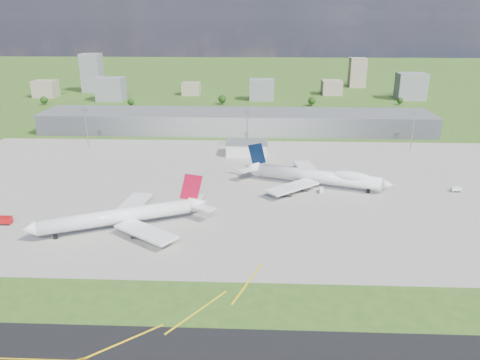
{
  "coord_description": "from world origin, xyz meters",
  "views": [
    {
      "loc": [
        18.15,
        -193.14,
        85.81
      ],
      "look_at": [
        8.91,
        24.37,
        9.0
      ],
      "focal_mm": 35.0,
      "sensor_mm": 36.0,
      "label": 1
    }
  ],
  "objects_px": {
    "crash_tender": "(4,221)",
    "airliner_red_twin": "(124,216)",
    "airliner_blue_quad": "(318,176)",
    "van_white_far": "(456,190)",
    "tug_yellow": "(154,214)",
    "van_white_near": "(321,191)"
  },
  "relations": [
    {
      "from": "airliner_blue_quad",
      "to": "van_white_far",
      "type": "bearing_deg",
      "value": 15.09
    },
    {
      "from": "crash_tender",
      "to": "airliner_red_twin",
      "type": "bearing_deg",
      "value": -1.96
    },
    {
      "from": "van_white_near",
      "to": "airliner_red_twin",
      "type": "bearing_deg",
      "value": 120.93
    },
    {
      "from": "airliner_blue_quad",
      "to": "van_white_far",
      "type": "height_order",
      "value": "airliner_blue_quad"
    },
    {
      "from": "airliner_blue_quad",
      "to": "van_white_near",
      "type": "height_order",
      "value": "airliner_blue_quad"
    },
    {
      "from": "tug_yellow",
      "to": "van_white_near",
      "type": "relative_size",
      "value": 0.97
    },
    {
      "from": "crash_tender",
      "to": "van_white_far",
      "type": "height_order",
      "value": "crash_tender"
    },
    {
      "from": "airliner_red_twin",
      "to": "van_white_far",
      "type": "xyz_separation_m",
      "value": [
        158.41,
        50.24,
        -4.37
      ]
    },
    {
      "from": "airliner_blue_quad",
      "to": "van_white_far",
      "type": "distance_m",
      "value": 70.66
    },
    {
      "from": "tug_yellow",
      "to": "airliner_blue_quad",
      "type": "bearing_deg",
      "value": -18.37
    },
    {
      "from": "airliner_red_twin",
      "to": "van_white_near",
      "type": "distance_m",
      "value": 100.26
    },
    {
      "from": "airliner_blue_quad",
      "to": "tug_yellow",
      "type": "relative_size",
      "value": 17.11
    },
    {
      "from": "crash_tender",
      "to": "tug_yellow",
      "type": "xyz_separation_m",
      "value": [
        63.31,
        11.59,
        -0.73
      ]
    },
    {
      "from": "tug_yellow",
      "to": "van_white_near",
      "type": "bearing_deg",
      "value": -24.18
    },
    {
      "from": "airliner_red_twin",
      "to": "van_white_far",
      "type": "distance_m",
      "value": 166.24
    },
    {
      "from": "crash_tender",
      "to": "tug_yellow",
      "type": "height_order",
      "value": "crash_tender"
    },
    {
      "from": "crash_tender",
      "to": "van_white_near",
      "type": "distance_m",
      "value": 149.14
    },
    {
      "from": "van_white_far",
      "to": "crash_tender",
      "type": "bearing_deg",
      "value": -167.4
    },
    {
      "from": "van_white_near",
      "to": "crash_tender",
      "type": "bearing_deg",
      "value": 110.93
    },
    {
      "from": "airliner_red_twin",
      "to": "airliner_blue_quad",
      "type": "xyz_separation_m",
      "value": [
        88.08,
        55.3,
        0.14
      ]
    },
    {
      "from": "van_white_near",
      "to": "airliner_blue_quad",
      "type": "bearing_deg",
      "value": 9.23
    },
    {
      "from": "airliner_red_twin",
      "to": "van_white_far",
      "type": "height_order",
      "value": "airliner_red_twin"
    }
  ]
}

